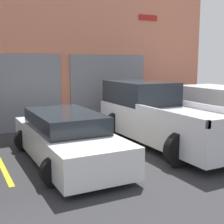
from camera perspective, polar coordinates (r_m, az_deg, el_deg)
The scene contains 7 objects.
ground_plane at distance 9.77m, azimuth -1.56°, elevation -5.89°, with size 28.00×28.00×0.00m, color #2D2D30.
shophouse_building at distance 12.48m, azimuth -8.27°, elevation 10.87°, with size 12.84×0.68×5.95m.
pickup_truck at distance 9.73m, azimuth 8.66°, elevation -0.75°, with size 2.46×5.33×1.89m.
sedan_white at distance 8.10m, azimuth -8.36°, elevation -4.73°, with size 2.12×4.69×1.27m.
parking_stripe_left at distance 7.91m, azimuth -19.11°, elevation -10.05°, with size 0.12×2.20×0.01m, color gold.
parking_stripe_centre at distance 8.84m, azimuth 1.48°, elevation -7.50°, with size 0.12×2.20×0.01m, color gold.
parking_stripe_right at distance 10.63m, azimuth 16.48°, elevation -5.00°, with size 0.12×2.20×0.01m, color gold.
Camera 1 is at (-4.05, -8.52, 2.55)m, focal length 50.00 mm.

